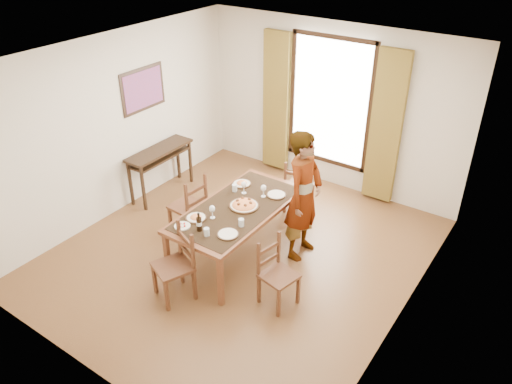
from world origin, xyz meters
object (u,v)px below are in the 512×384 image
Objects in this scene: console_table at (160,156)px; man at (304,196)px; dining_table at (238,211)px; pasta_platter at (244,203)px.

console_table is 2.71m from man.
man reaches higher than console_table.
dining_table is 4.94× the size of pasta_platter.
man reaches higher than dining_table.
console_table is 3.00× the size of pasta_platter.
pasta_platter is at bearing 124.88° from man.
console_table reaches higher than dining_table.
console_table is 2.11m from dining_table.
pasta_platter is (-0.63, -0.46, -0.10)m from man.
console_table is 0.66× the size of man.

